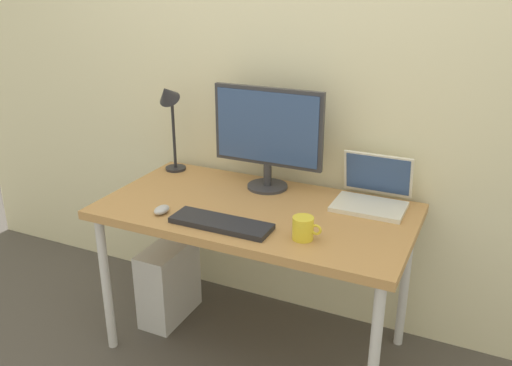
# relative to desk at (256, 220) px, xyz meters

# --- Properties ---
(ground_plane) EXTENTS (6.00, 6.00, 0.00)m
(ground_plane) POSITION_rel_desk_xyz_m (0.00, 0.00, -0.69)
(ground_plane) COLOR #4C4742
(back_wall) EXTENTS (4.40, 0.04, 2.60)m
(back_wall) POSITION_rel_desk_xyz_m (0.00, 0.43, 0.61)
(back_wall) COLOR beige
(back_wall) RESTS_ON ground_plane
(desk) EXTENTS (1.42, 0.75, 0.76)m
(desk) POSITION_rel_desk_xyz_m (0.00, 0.00, 0.00)
(desk) COLOR #B7844C
(desk) RESTS_ON ground_plane
(monitor) EXTENTS (0.55, 0.20, 0.50)m
(monitor) POSITION_rel_desk_xyz_m (-0.05, 0.24, 0.35)
(monitor) COLOR #333338
(monitor) RESTS_ON desk
(laptop) EXTENTS (0.32, 0.27, 0.23)m
(laptop) POSITION_rel_desk_xyz_m (0.47, 0.26, 0.12)
(laptop) COLOR silver
(laptop) RESTS_ON desk
(desk_lamp) EXTENTS (0.11, 0.16, 0.49)m
(desk_lamp) POSITION_rel_desk_xyz_m (-0.61, 0.24, 0.41)
(desk_lamp) COLOR #232328
(desk_lamp) RESTS_ON desk
(keyboard) EXTENTS (0.44, 0.14, 0.02)m
(keyboard) POSITION_rel_desk_xyz_m (-0.05, -0.23, 0.08)
(keyboard) COLOR #232328
(keyboard) RESTS_ON desk
(mouse) EXTENTS (0.06, 0.09, 0.03)m
(mouse) POSITION_rel_desk_xyz_m (-0.35, -0.23, 0.08)
(mouse) COLOR #B2B2B7
(mouse) RESTS_ON desk
(coffee_mug) EXTENTS (0.12, 0.09, 0.09)m
(coffee_mug) POSITION_rel_desk_xyz_m (0.30, -0.20, 0.11)
(coffee_mug) COLOR yellow
(coffee_mug) RESTS_ON desk
(computer_tower) EXTENTS (0.18, 0.36, 0.42)m
(computer_tower) POSITION_rel_desk_xyz_m (-0.53, 0.03, -0.48)
(computer_tower) COLOR silver
(computer_tower) RESTS_ON ground_plane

